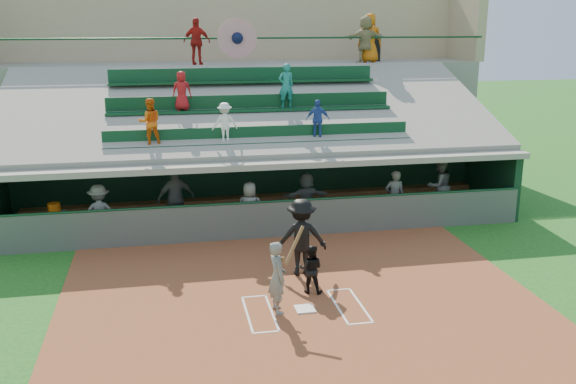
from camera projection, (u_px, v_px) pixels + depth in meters
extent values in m
plane|color=#1C5818|center=(305.00, 310.00, 14.34)|extent=(100.00, 100.00, 0.00)
cube|color=brown|center=(300.00, 301.00, 14.81)|extent=(11.00, 9.00, 0.02)
cube|color=white|center=(305.00, 309.00, 14.33)|extent=(0.43, 0.43, 0.03)
cube|color=silver|center=(272.00, 312.00, 14.20)|extent=(0.05, 1.80, 0.01)
cube|color=white|center=(337.00, 306.00, 14.47)|extent=(0.05, 1.80, 0.01)
cube|color=white|center=(247.00, 314.00, 14.09)|extent=(0.05, 1.80, 0.01)
cube|color=white|center=(361.00, 304.00, 14.58)|extent=(0.05, 1.80, 0.01)
cube|color=white|center=(254.00, 296.00, 15.00)|extent=(0.60, 0.05, 0.01)
cube|color=white|center=(338.00, 290.00, 15.38)|extent=(0.60, 0.05, 0.01)
cube|color=white|center=(266.00, 332.00, 13.29)|extent=(0.60, 0.05, 0.01)
cube|color=white|center=(361.00, 323.00, 13.67)|extent=(0.60, 0.05, 0.01)
cube|color=gray|center=(260.00, 220.00, 20.73)|extent=(16.00, 3.50, 0.04)
cube|color=gray|center=(235.00, 119.00, 26.53)|extent=(20.00, 3.00, 4.60)
cube|color=#525852|center=(268.00, 220.00, 18.93)|extent=(16.00, 0.06, 1.10)
cylinder|color=#133B21|center=(268.00, 202.00, 18.79)|extent=(16.00, 0.08, 0.08)
cube|color=black|center=(252.00, 175.00, 22.11)|extent=(16.00, 0.25, 2.20)
cube|color=black|center=(490.00, 176.00, 21.93)|extent=(0.25, 3.50, 2.20)
cube|color=gray|center=(259.00, 154.00, 20.16)|extent=(16.40, 3.90, 0.18)
cube|color=gray|center=(245.00, 163.00, 23.75)|extent=(16.40, 3.50, 2.30)
cube|color=gray|center=(239.00, 125.00, 25.01)|extent=(16.40, 0.30, 4.60)
cube|color=gray|center=(250.00, 106.00, 21.59)|extent=(16.40, 6.51, 2.37)
cube|color=#0B341F|center=(261.00, 143.00, 19.52)|extent=(9.40, 0.42, 0.08)
cube|color=#0C381F|center=(260.00, 133.00, 19.64)|extent=(9.40, 0.06, 0.45)
cube|color=#0D3D20|center=(252.00, 110.00, 21.13)|extent=(9.40, 0.42, 0.08)
cube|color=#0C351B|center=(251.00, 101.00, 21.25)|extent=(9.40, 0.06, 0.45)
cube|color=#0C371A|center=(245.00, 82.00, 22.73)|extent=(9.40, 0.42, 0.08)
cube|color=#0D3B20|center=(244.00, 74.00, 22.85)|extent=(9.40, 0.06, 0.45)
imported|color=#DA590C|center=(150.00, 122.00, 18.82)|extent=(0.72, 0.59, 1.38)
imported|color=white|center=(225.00, 123.00, 19.25)|extent=(0.83, 0.55, 1.20)
imported|color=#27459D|center=(318.00, 119.00, 19.78)|extent=(0.77, 0.47, 1.23)
imported|color=#A71317|center=(182.00, 91.00, 20.63)|extent=(0.67, 0.49, 1.25)
imported|color=#1A7870|center=(286.00, 86.00, 21.24)|extent=(0.58, 0.43, 1.45)
cylinder|color=#12391F|center=(237.00, 38.00, 24.25)|extent=(20.00, 0.07, 0.07)
cylinder|color=red|center=(237.00, 38.00, 24.23)|extent=(1.50, 0.06, 1.50)
sphere|color=#0D1336|center=(237.00, 38.00, 24.20)|extent=(0.44, 0.44, 0.44)
cube|color=tan|center=(229.00, 21.00, 26.93)|extent=(20.00, 0.40, 3.20)
cube|color=tan|center=(466.00, 21.00, 27.37)|extent=(0.40, 3.00, 3.20)
imported|color=#5E615C|center=(277.00, 277.00, 14.04)|extent=(0.46, 0.64, 1.63)
cylinder|color=brown|center=(294.00, 245.00, 13.77)|extent=(0.56, 0.54, 0.75)
sphere|color=olive|center=(283.00, 259.00, 13.96)|extent=(0.10, 0.10, 0.10)
imported|color=black|center=(311.00, 269.00, 15.09)|extent=(0.69, 0.62, 1.17)
imported|color=black|center=(301.00, 237.00, 16.08)|extent=(1.36, 0.88, 1.98)
cube|color=brown|center=(260.00, 202.00, 21.80)|extent=(15.37, 0.93, 0.46)
cube|color=white|center=(56.00, 227.00, 18.80)|extent=(1.03, 0.92, 0.75)
cylinder|color=orange|center=(54.00, 209.00, 18.60)|extent=(0.36, 0.36, 0.36)
imported|color=#61645F|center=(100.00, 213.00, 18.53)|extent=(1.13, 0.71, 1.68)
imported|color=#50524E|center=(176.00, 198.00, 19.46)|extent=(1.25, 0.80, 1.98)
imported|color=#575A55|center=(250.00, 209.00, 19.03)|extent=(0.89, 0.68, 1.62)
imported|color=#5D615B|center=(306.00, 198.00, 20.22)|extent=(1.52, 0.55, 1.61)
imported|color=#535651|center=(394.00, 197.00, 20.21)|extent=(0.66, 0.48, 1.69)
imported|color=#565853|center=(439.00, 186.00, 21.08)|extent=(1.09, 0.95, 1.92)
cylinder|color=black|center=(373.00, 49.00, 26.70)|extent=(0.63, 0.63, 0.94)
imported|color=#B01714|center=(197.00, 42.00, 24.04)|extent=(1.11, 0.72, 1.75)
imported|color=#C75C0B|center=(370.00, 38.00, 25.44)|extent=(1.07, 0.84, 1.93)
imported|color=tan|center=(365.00, 39.00, 25.30)|extent=(1.71, 0.55, 1.84)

